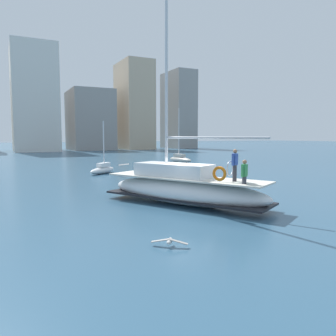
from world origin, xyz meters
The scene contains 6 objects.
ground_plane centered at (0.00, 0.00, 0.00)m, with size 400.00×400.00×0.00m, color #2D516B.
main_sailboat centered at (-0.27, 0.11, 0.91)m, with size 6.67×9.59×12.65m.
moored_sloop_near centered at (-0.22, 16.51, 0.44)m, with size 3.58×3.38×5.16m.
moored_cutter_left centered at (13.11, 24.97, 0.54)m, with size 1.63×5.04×7.51m.
seagull centered at (-4.08, -5.75, 0.18)m, with size 1.06×0.89×0.18m.
waterfront_buildings centered at (-0.70, 74.26, 11.12)m, with size 87.98×17.13×27.97m.
Camera 1 is at (-8.90, -15.30, 3.68)m, focal length 35.25 mm.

